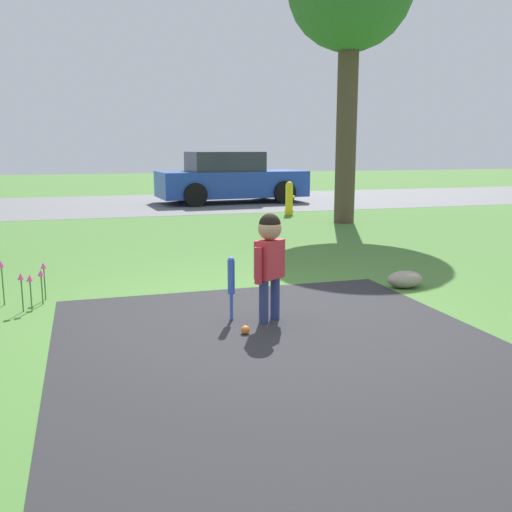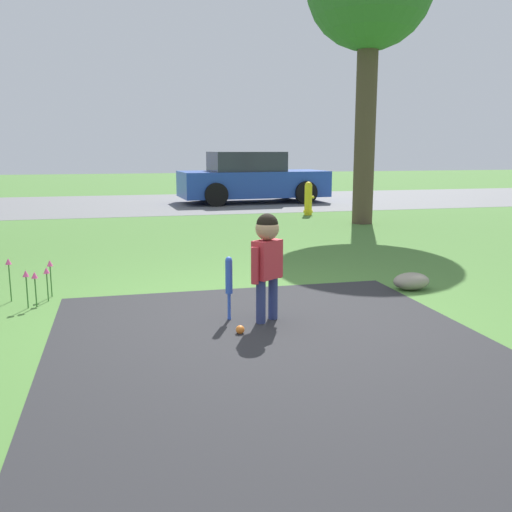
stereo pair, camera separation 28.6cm
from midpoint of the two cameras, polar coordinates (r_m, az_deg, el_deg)
The scene contains 10 objects.
ground_plane at distance 5.11m, azimuth -2.60°, elevation -6.06°, with size 60.00×60.00×0.00m, color #477533.
driveway_strip at distance 2.95m, azimuth 11.23°, elevation -19.32°, with size 3.38×7.00×0.01m.
street_strip at distance 15.69m, azimuth -12.47°, elevation 5.10°, with size 40.00×6.00×0.01m.
child at distance 4.82m, azimuth -0.32°, elevation 0.40°, with size 0.32×0.26×0.94m.
baseball_bat at distance 4.90m, azimuth -4.17°, elevation -2.38°, with size 0.06×0.06×0.56m.
sports_ball at distance 4.62m, azimuth -2.87°, elevation -7.41°, with size 0.07×0.07×0.07m.
fire_hydrant at distance 12.83m, azimuth 2.70°, elevation 5.75°, with size 0.24×0.21×0.74m.
parked_car at distance 15.75m, azimuth -3.15°, elevation 7.70°, with size 4.07×2.00×1.38m.
flower_bed at distance 5.81m, azimuth -23.92°, elevation -1.79°, with size 0.62×0.45×0.43m.
edging_rock at distance 6.28m, azimuth 13.42°, elevation -2.29°, with size 0.39×0.27×0.18m.
Camera 1 is at (-1.33, -4.70, 1.47)m, focal length 40.00 mm.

